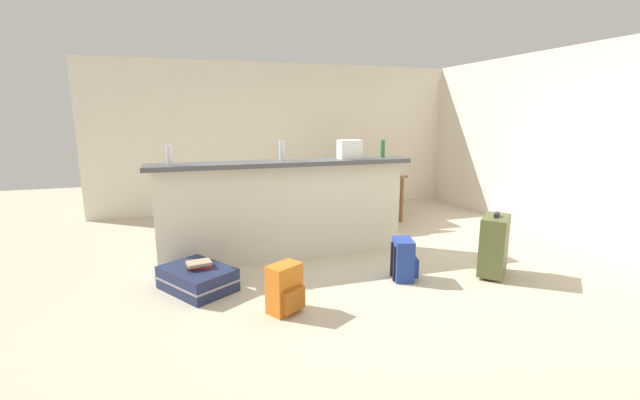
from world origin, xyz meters
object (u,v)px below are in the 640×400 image
at_px(dining_chair_near_partition, 375,194).
at_px(dining_chair_far_side, 352,182).
at_px(dining_table, 364,179).
at_px(suitcase_upright_olive, 494,245).
at_px(backpack_blue, 404,260).
at_px(bottle_white, 169,155).
at_px(book_stack, 199,264).
at_px(bottle_clear, 282,151).
at_px(backpack_orange, 285,289).
at_px(bottle_green, 383,149).
at_px(grocery_bag, 350,149).
at_px(suitcase_flat_navy, 197,278).

distance_m(dining_chair_near_partition, dining_chair_far_side, 1.10).
relative_size(dining_table, suitcase_upright_olive, 1.64).
bearing_deg(backpack_blue, bottle_white, 156.96).
relative_size(dining_chair_far_side, book_stack, 3.80).
distance_m(bottle_clear, suitcase_upright_olive, 2.48).
distance_m(bottle_clear, dining_chair_near_partition, 1.91).
distance_m(bottle_white, suitcase_upright_olive, 3.46).
bearing_deg(dining_table, dining_chair_far_side, 88.30).
relative_size(dining_table, backpack_blue, 2.62).
relative_size(dining_table, book_stack, 4.50).
height_order(bottle_white, suitcase_upright_olive, bottle_white).
distance_m(bottle_clear, backpack_orange, 1.75).
bearing_deg(bottle_green, grocery_bag, -176.17).
height_order(bottle_green, dining_table, bottle_green).
relative_size(bottle_clear, suitcase_flat_navy, 0.26).
bearing_deg(dining_chair_far_side, suitcase_upright_olive, -84.02).
distance_m(backpack_orange, book_stack, 0.98).
xyz_separation_m(bottle_clear, dining_table, (1.61, 1.37, -0.61)).
bearing_deg(dining_chair_near_partition, dining_chair_far_side, 86.29).
bearing_deg(bottle_white, backpack_orange, -55.05).
distance_m(bottle_white, backpack_orange, 1.88).
relative_size(suitcase_flat_navy, suitcase_upright_olive, 1.31).
bearing_deg(suitcase_flat_navy, suitcase_upright_olive, -10.53).
distance_m(bottle_green, suitcase_flat_navy, 2.59).
bearing_deg(dining_chair_far_side, backpack_blue, -101.61).
distance_m(bottle_clear, grocery_bag, 0.80).
bearing_deg(dining_chair_near_partition, suitcase_upright_olive, -78.92).
distance_m(grocery_bag, dining_table, 1.74).
relative_size(dining_table, suitcase_flat_navy, 1.26).
bearing_deg(suitcase_upright_olive, dining_table, 97.61).
relative_size(bottle_white, dining_table, 0.19).
relative_size(bottle_white, bottle_clear, 0.93).
relative_size(grocery_bag, suitcase_flat_navy, 0.30).
distance_m(bottle_green, suitcase_upright_olive, 1.67).
relative_size(backpack_orange, book_stack, 1.72).
xyz_separation_m(bottle_green, suitcase_flat_navy, (-2.23, -0.65, -1.13)).
height_order(bottle_green, dining_chair_near_partition, bottle_green).
height_order(bottle_clear, suitcase_upright_olive, bottle_clear).
bearing_deg(backpack_blue, bottle_green, 77.68).
bearing_deg(bottle_white, bottle_clear, 3.94).
height_order(dining_chair_near_partition, book_stack, dining_chair_near_partition).
height_order(bottle_clear, suitcase_flat_navy, bottle_clear).
distance_m(bottle_clear, dining_table, 2.20).
xyz_separation_m(backpack_blue, book_stack, (-1.99, 0.36, 0.05)).
distance_m(backpack_orange, suitcase_upright_olive, 2.25).
bearing_deg(suitcase_flat_navy, grocery_bag, 19.14).
relative_size(grocery_bag, dining_chair_far_side, 0.28).
xyz_separation_m(bottle_clear, suitcase_flat_navy, (-0.99, -0.66, -1.14)).
bearing_deg(book_stack, suitcase_upright_olive, -10.63).
bearing_deg(bottle_green, backpack_blue, -102.32).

